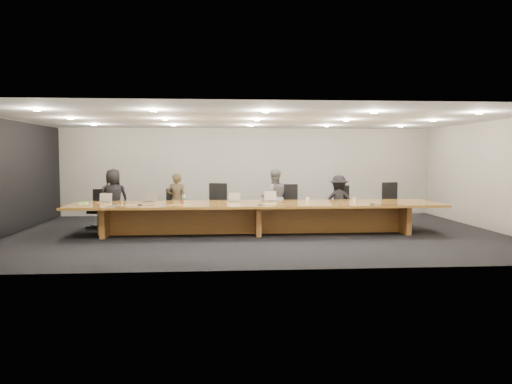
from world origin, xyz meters
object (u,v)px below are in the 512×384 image
at_px(person_d, 339,201).
at_px(laptop_a, 104,198).
at_px(person_b, 177,200).
at_px(amber_mug, 182,202).
at_px(water_bottle, 184,199).
at_px(mic_center, 260,205).
at_px(paper_cup_near, 308,199).
at_px(av_box, 111,206).
at_px(chair_left, 171,208).
at_px(person_a, 114,198).
at_px(laptop_c, 233,197).
at_px(laptop_d, 273,196).
at_px(mic_left, 140,205).
at_px(chair_far_left, 98,208).
at_px(chair_mid_right, 291,205).
at_px(chair_right, 345,205).
at_px(mic_right, 372,204).
at_px(person_c, 274,198).
at_px(laptop_b, 149,197).
at_px(conference_table, 257,212).
at_px(paper_cup_far, 354,200).
at_px(chair_mid_left, 215,205).

height_order(person_d, laptop_a, person_d).
relative_size(person_b, amber_mug, 16.87).
xyz_separation_m(water_bottle, mic_center, (1.81, -0.72, -0.09)).
distance_m(paper_cup_near, av_box, 4.83).
height_order(chair_left, amber_mug, chair_left).
bearing_deg(person_d, person_a, 8.45).
height_order(person_d, laptop_c, person_d).
distance_m(laptop_d, mic_left, 3.29).
height_order(chair_far_left, laptop_c, chair_far_left).
distance_m(chair_mid_right, chair_right, 1.52).
xyz_separation_m(chair_right, mic_right, (0.16, -1.85, 0.21)).
distance_m(laptop_c, mic_center, 1.11).
relative_size(chair_right, mic_right, 8.11).
xyz_separation_m(chair_left, person_b, (0.17, -0.13, 0.21)).
height_order(chair_far_left, chair_right, chair_right).
relative_size(chair_right, person_a, 0.71).
bearing_deg(person_c, laptop_b, 8.59).
xyz_separation_m(chair_far_left, chair_mid_right, (5.12, -0.04, 0.06)).
bearing_deg(conference_table, person_b, 150.00).
xyz_separation_m(laptop_d, paper_cup_far, (2.06, -0.18, -0.08)).
relative_size(person_a, person_d, 1.13).
distance_m(chair_mid_left, paper_cup_near, 2.50).
xyz_separation_m(person_a, mic_left, (0.93, -1.63, -0.02)).
relative_size(chair_far_left, amber_mug, 12.05).
relative_size(water_bottle, paper_cup_far, 2.06).
height_order(chair_mid_right, person_c, person_c).
distance_m(conference_table, person_b, 2.37).
height_order(person_c, laptop_c, person_c).
bearing_deg(person_d, amber_mug, 25.40).
bearing_deg(person_a, water_bottle, 130.61).
height_order(chair_mid_right, laptop_b, chair_mid_right).
relative_size(conference_table, chair_mid_left, 7.55).
bearing_deg(person_c, laptop_a, 4.14).
bearing_deg(person_b, chair_mid_left, -173.17).
xyz_separation_m(paper_cup_near, av_box, (-4.70, -1.11, -0.03)).
xyz_separation_m(chair_left, paper_cup_far, (4.70, -1.13, 0.28)).
height_order(laptop_b, amber_mug, laptop_b).
bearing_deg(amber_mug, mic_left, -160.01).
relative_size(chair_mid_left, amber_mug, 13.74).
distance_m(conference_table, chair_far_left, 4.29).
height_order(chair_right, mic_left, chair_right).
bearing_deg(paper_cup_far, conference_table, -175.80).
height_order(person_d, paper_cup_far, person_d).
height_order(laptop_b, mic_left, laptop_b).
relative_size(person_a, paper_cup_far, 15.51).
relative_size(person_c, mic_left, 11.39).
height_order(person_a, amber_mug, person_a).
xyz_separation_m(laptop_b, av_box, (-0.71, -1.04, -0.11)).
bearing_deg(chair_mid_left, person_d, 16.39).
height_order(person_b, laptop_c, person_b).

